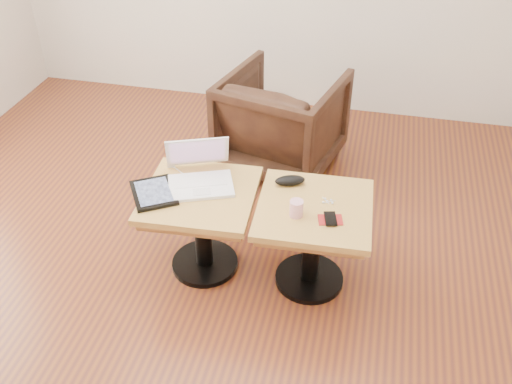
% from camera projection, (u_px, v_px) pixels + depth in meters
% --- Properties ---
extents(room_shell, '(4.52, 4.52, 2.71)m').
position_uv_depth(room_shell, '(198.00, 58.00, 2.31)').
color(room_shell, '#52261B').
rests_on(room_shell, ground).
extents(side_table_left, '(0.60, 0.60, 0.52)m').
position_uv_depth(side_table_left, '(201.00, 212.00, 3.04)').
color(side_table_left, black).
rests_on(side_table_left, ground).
extents(side_table_right, '(0.60, 0.60, 0.52)m').
position_uv_depth(side_table_right, '(313.00, 226.00, 2.94)').
color(side_table_right, black).
rests_on(side_table_right, ground).
extents(laptop, '(0.43, 0.43, 0.22)m').
position_uv_depth(laptop, '(200.00, 174.00, 3.01)').
color(laptop, white).
rests_on(laptop, side_table_left).
extents(tablet, '(0.32, 0.34, 0.02)m').
position_uv_depth(tablet, '(154.00, 193.00, 2.94)').
color(tablet, black).
rests_on(tablet, side_table_left).
extents(charging_adapter, '(0.05, 0.05, 0.02)m').
position_uv_depth(charging_adapter, '(171.00, 164.00, 3.15)').
color(charging_adapter, white).
rests_on(charging_adapter, side_table_left).
extents(glasses_case, '(0.18, 0.12, 0.05)m').
position_uv_depth(glasses_case, '(290.00, 180.00, 3.00)').
color(glasses_case, black).
rests_on(glasses_case, side_table_right).
extents(striped_cup, '(0.08, 0.08, 0.09)m').
position_uv_depth(striped_cup, '(296.00, 208.00, 2.78)').
color(striped_cup, '#CE4F75').
rests_on(striped_cup, side_table_right).
extents(earbuds_tangle, '(0.07, 0.04, 0.01)m').
position_uv_depth(earbuds_tangle, '(328.00, 201.00, 2.89)').
color(earbuds_tangle, white).
rests_on(earbuds_tangle, side_table_right).
extents(phone_on_sleeve, '(0.13, 0.11, 0.01)m').
position_uv_depth(phone_on_sleeve, '(330.00, 219.00, 2.77)').
color(phone_on_sleeve, maroon).
rests_on(phone_on_sleeve, side_table_right).
extents(armchair, '(0.90, 0.91, 0.69)m').
position_uv_depth(armchair, '(282.00, 121.00, 3.92)').
color(armchair, black).
rests_on(armchair, ground).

